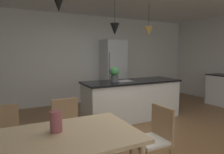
{
  "coord_description": "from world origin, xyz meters",
  "views": [
    {
      "loc": [
        -1.86,
        -2.69,
        1.51
      ],
      "look_at": [
        -0.27,
        0.5,
        1.1
      ],
      "focal_mm": 31.62,
      "sensor_mm": 36.0,
      "label": 1
    }
  ],
  "objects_px": {
    "chair_far_right": "(67,128)",
    "refrigerator": "(113,71)",
    "chair_kitchen_end": "(154,139)",
    "vase_on_dining_table": "(56,121)",
    "potted_plant_on_island": "(114,74)",
    "kitchen_island": "(132,99)",
    "chair_far_left": "(3,139)",
    "dining_table": "(46,145)"
  },
  "relations": [
    {
      "from": "kitchen_island",
      "to": "potted_plant_on_island",
      "type": "xyz_separation_m",
      "value": [
        -0.45,
        0.0,
        0.62
      ]
    },
    {
      "from": "kitchen_island",
      "to": "potted_plant_on_island",
      "type": "distance_m",
      "value": 0.76
    },
    {
      "from": "dining_table",
      "to": "potted_plant_on_island",
      "type": "distance_m",
      "value": 2.7
    },
    {
      "from": "chair_kitchen_end",
      "to": "potted_plant_on_island",
      "type": "bearing_deg",
      "value": 76.28
    },
    {
      "from": "refrigerator",
      "to": "dining_table",
      "type": "bearing_deg",
      "value": -124.9
    },
    {
      "from": "potted_plant_on_island",
      "to": "vase_on_dining_table",
      "type": "relative_size",
      "value": 1.55
    },
    {
      "from": "chair_far_left",
      "to": "chair_kitchen_end",
      "type": "xyz_separation_m",
      "value": [
        1.67,
        -0.84,
        0.0
      ]
    },
    {
      "from": "refrigerator",
      "to": "vase_on_dining_table",
      "type": "xyz_separation_m",
      "value": [
        -2.46,
        -3.59,
        -0.13
      ]
    },
    {
      "from": "vase_on_dining_table",
      "to": "chair_far_right",
      "type": "bearing_deg",
      "value": 68.69
    },
    {
      "from": "kitchen_island",
      "to": "vase_on_dining_table",
      "type": "relative_size",
      "value": 10.8
    },
    {
      "from": "chair_kitchen_end",
      "to": "kitchen_island",
      "type": "height_order",
      "value": "kitchen_island"
    },
    {
      "from": "chair_far_right",
      "to": "refrigerator",
      "type": "xyz_separation_m",
      "value": [
        2.18,
        2.86,
        0.5
      ]
    },
    {
      "from": "kitchen_island",
      "to": "refrigerator",
      "type": "relative_size",
      "value": 1.18
    },
    {
      "from": "chair_far_right",
      "to": "kitchen_island",
      "type": "distance_m",
      "value": 2.15
    },
    {
      "from": "kitchen_island",
      "to": "potted_plant_on_island",
      "type": "bearing_deg",
      "value": 180.0
    },
    {
      "from": "chair_far_left",
      "to": "chair_far_right",
      "type": "relative_size",
      "value": 1.0
    },
    {
      "from": "chair_far_left",
      "to": "vase_on_dining_table",
      "type": "bearing_deg",
      "value": -54.44
    },
    {
      "from": "vase_on_dining_table",
      "to": "chair_kitchen_end",
      "type": "bearing_deg",
      "value": -5.62
    },
    {
      "from": "chair_kitchen_end",
      "to": "potted_plant_on_island",
      "type": "distance_m",
      "value": 2.16
    },
    {
      "from": "dining_table",
      "to": "vase_on_dining_table",
      "type": "relative_size",
      "value": 8.37
    },
    {
      "from": "chair_kitchen_end",
      "to": "vase_on_dining_table",
      "type": "bearing_deg",
      "value": 174.38
    },
    {
      "from": "chair_far_left",
      "to": "chair_kitchen_end",
      "type": "distance_m",
      "value": 1.87
    },
    {
      "from": "chair_far_left",
      "to": "kitchen_island",
      "type": "relative_size",
      "value": 0.38
    },
    {
      "from": "chair_kitchen_end",
      "to": "chair_far_right",
      "type": "bearing_deg",
      "value": 135.7
    },
    {
      "from": "chair_kitchen_end",
      "to": "kitchen_island",
      "type": "distance_m",
      "value": 2.22
    },
    {
      "from": "dining_table",
      "to": "potted_plant_on_island",
      "type": "height_order",
      "value": "potted_plant_on_island"
    },
    {
      "from": "chair_far_right",
      "to": "kitchen_island",
      "type": "bearing_deg",
      "value": 32.96
    },
    {
      "from": "chair_kitchen_end",
      "to": "vase_on_dining_table",
      "type": "height_order",
      "value": "vase_on_dining_table"
    },
    {
      "from": "chair_kitchen_end",
      "to": "vase_on_dining_table",
      "type": "xyz_separation_m",
      "value": [
        -1.15,
        0.11,
        0.37
      ]
    },
    {
      "from": "chair_far_left",
      "to": "kitchen_island",
      "type": "bearing_deg",
      "value": 24.17
    },
    {
      "from": "chair_far_left",
      "to": "vase_on_dining_table",
      "type": "relative_size",
      "value": 4.07
    },
    {
      "from": "dining_table",
      "to": "chair_far_right",
      "type": "relative_size",
      "value": 2.06
    },
    {
      "from": "dining_table",
      "to": "chair_far_right",
      "type": "bearing_deg",
      "value": 64.4
    },
    {
      "from": "chair_far_left",
      "to": "potted_plant_on_island",
      "type": "relative_size",
      "value": 2.62
    },
    {
      "from": "chair_kitchen_end",
      "to": "refrigerator",
      "type": "relative_size",
      "value": 0.45
    },
    {
      "from": "potted_plant_on_island",
      "to": "dining_table",
      "type": "bearing_deg",
      "value": -131.09
    },
    {
      "from": "dining_table",
      "to": "refrigerator",
      "type": "xyz_separation_m",
      "value": [
        2.58,
        3.7,
        0.31
      ]
    },
    {
      "from": "chair_far_right",
      "to": "vase_on_dining_table",
      "type": "height_order",
      "value": "vase_on_dining_table"
    },
    {
      "from": "chair_far_left",
      "to": "potted_plant_on_island",
      "type": "height_order",
      "value": "potted_plant_on_island"
    },
    {
      "from": "dining_table",
      "to": "refrigerator",
      "type": "bearing_deg",
      "value": 55.1
    },
    {
      "from": "dining_table",
      "to": "kitchen_island",
      "type": "bearing_deg",
      "value": 42.33
    },
    {
      "from": "dining_table",
      "to": "chair_far_left",
      "type": "distance_m",
      "value": 0.95
    }
  ]
}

